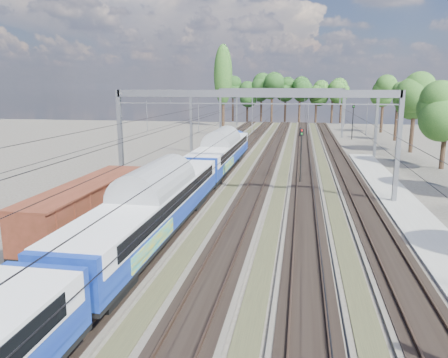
% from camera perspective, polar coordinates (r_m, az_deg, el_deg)
% --- Properties ---
extents(track_bed, '(21.00, 130.00, 0.34)m').
position_cam_1_polar(track_bed, '(51.67, 5.44, 1.71)').
color(track_bed, '#47423A').
rests_on(track_bed, ground).
extents(platform, '(3.00, 70.00, 0.30)m').
position_cam_1_polar(platform, '(28.42, 26.10, -7.95)').
color(platform, gray).
rests_on(platform, ground).
extents(catenary, '(25.65, 130.00, 9.00)m').
position_cam_1_polar(catenary, '(58.57, 6.51, 9.10)').
color(catenary, gray).
rests_on(catenary, ground).
extents(tree_belt, '(40.15, 100.31, 12.07)m').
position_cam_1_polar(tree_belt, '(101.22, 11.97, 11.17)').
color(tree_belt, black).
rests_on(tree_belt, ground).
extents(poplar, '(4.40, 4.40, 19.04)m').
position_cam_1_polar(poplar, '(105.36, -0.12, 13.39)').
color(poplar, black).
rests_on(poplar, ground).
extents(emu_train, '(3.18, 67.21, 4.65)m').
position_cam_1_polar(emu_train, '(26.07, -9.27, -2.63)').
color(emu_train, black).
rests_on(emu_train, ground).
extents(freight_boxcar, '(2.62, 12.63, 3.26)m').
position_cam_1_polar(freight_boxcar, '(28.46, -17.50, -3.36)').
color(freight_boxcar, black).
rests_on(freight_boxcar, ground).
extents(worker, '(0.50, 0.74, 1.99)m').
position_cam_1_polar(worker, '(82.08, 9.97, 6.01)').
color(worker, black).
rests_on(worker, ground).
extents(signal_near, '(0.37, 0.34, 5.35)m').
position_cam_1_polar(signal_near, '(42.36, 10.05, 3.83)').
color(signal_near, black).
rests_on(signal_near, ground).
extents(signal_far, '(0.45, 0.41, 6.39)m').
position_cam_1_polar(signal_far, '(81.31, 16.49, 7.80)').
color(signal_far, black).
rests_on(signal_far, ground).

